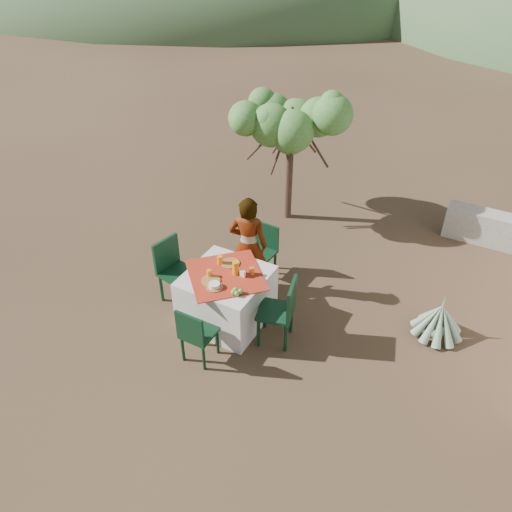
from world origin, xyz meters
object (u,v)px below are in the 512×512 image
at_px(shrub_tree, 296,130).
at_px(juice_pitcher, 236,268).
at_px(chair_far, 264,248).
at_px(chair_right, 282,309).
at_px(chair_near, 196,333).
at_px(person, 248,246).
at_px(agave, 439,320).
at_px(chair_left, 173,268).
at_px(table, 227,297).

bearing_deg(shrub_tree, juice_pitcher, -79.71).
bearing_deg(chair_far, chair_right, -48.36).
height_order(chair_near, chair_right, chair_right).
bearing_deg(chair_far, person, -88.90).
relative_size(chair_far, shrub_tree, 0.40).
bearing_deg(agave, chair_right, -148.28).
relative_size(shrub_tree, juice_pitcher, 10.83).
distance_m(chair_left, chair_right, 1.72).
bearing_deg(agave, table, -157.40).
height_order(chair_left, agave, chair_left).
bearing_deg(chair_far, table, -83.05).
bearing_deg(chair_left, shrub_tree, 1.06).
height_order(chair_far, chair_left, chair_left).
bearing_deg(table, chair_right, -0.75).
relative_size(chair_far, agave, 1.15).
xyz_separation_m(shrub_tree, juice_pitcher, (0.51, -2.83, -0.78)).
bearing_deg(shrub_tree, chair_left, -99.51).
bearing_deg(chair_left, chair_right, -80.71).
bearing_deg(chair_right, person, -143.28).
relative_size(chair_left, shrub_tree, 0.46).
height_order(shrub_tree, juice_pitcher, shrub_tree).
height_order(chair_right, juice_pitcher, juice_pitcher).
height_order(table, chair_near, chair_near).
xyz_separation_m(shrub_tree, agave, (2.99, -1.83, -1.39)).
distance_m(table, shrub_tree, 3.19).
distance_m(shrub_tree, agave, 3.77).
relative_size(shrub_tree, agave, 2.86).
height_order(chair_left, chair_right, chair_left).
xyz_separation_m(chair_left, agave, (3.47, 1.05, -0.29)).
height_order(table, shrub_tree, shrub_tree).
bearing_deg(table, shrub_tree, 97.97).
xyz_separation_m(chair_far, chair_left, (-0.84, -1.12, 0.07)).
relative_size(chair_left, juice_pitcher, 5.00).
distance_m(chair_left, shrub_tree, 3.12).
relative_size(chair_near, agave, 1.15).
bearing_deg(person, chair_far, -109.90).
distance_m(chair_far, chair_right, 1.45).
distance_m(chair_far, chair_left, 1.40).
height_order(chair_left, shrub_tree, shrub_tree).
height_order(chair_near, person, person).
distance_m(chair_right, agave, 2.09).
bearing_deg(chair_far, chair_near, -81.89).
distance_m(table, agave, 2.80).
bearing_deg(agave, person, -172.42).
xyz_separation_m(table, chair_right, (0.83, -0.01, 0.15)).
bearing_deg(shrub_tree, agave, -31.44).
height_order(chair_near, agave, chair_near).
distance_m(chair_left, agave, 3.64).
bearing_deg(person, chair_left, 23.90).
xyz_separation_m(chair_far, chair_right, (0.88, -1.16, 0.07)).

